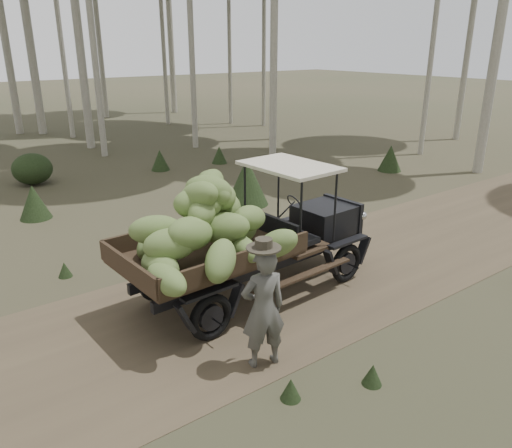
# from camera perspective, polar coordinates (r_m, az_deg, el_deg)

# --- Properties ---
(ground) EXTENTS (120.00, 120.00, 0.00)m
(ground) POSITION_cam_1_polar(r_m,az_deg,el_deg) (8.01, -12.86, -12.74)
(ground) COLOR #473D2B
(ground) RESTS_ON ground
(dirt_track) EXTENTS (70.00, 4.00, 0.01)m
(dirt_track) POSITION_cam_1_polar(r_m,az_deg,el_deg) (8.00, -12.86, -12.71)
(dirt_track) COLOR brown
(dirt_track) RESTS_ON ground
(banana_truck) EXTENTS (4.99, 2.44, 2.46)m
(banana_truck) POSITION_cam_1_polar(r_m,az_deg,el_deg) (8.16, -3.11, -0.20)
(banana_truck) COLOR black
(banana_truck) RESTS_ON ground
(farmer) EXTENTS (0.72, 0.57, 1.89)m
(farmer) POSITION_cam_1_polar(r_m,az_deg,el_deg) (6.84, 0.84, -9.50)
(farmer) COLOR #504F49
(farmer) RESTS_ON ground
(undergrowth) EXTENTS (21.90, 22.77, 1.36)m
(undergrowth) POSITION_cam_1_polar(r_m,az_deg,el_deg) (6.56, -12.10, -15.25)
(undergrowth) COLOR #233319
(undergrowth) RESTS_ON ground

